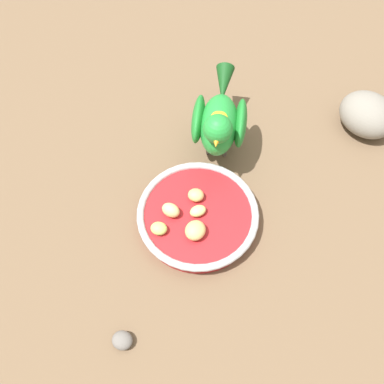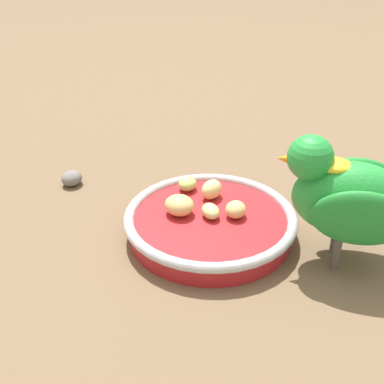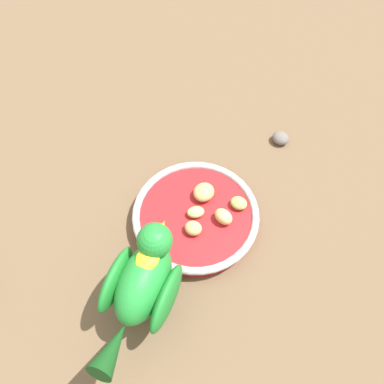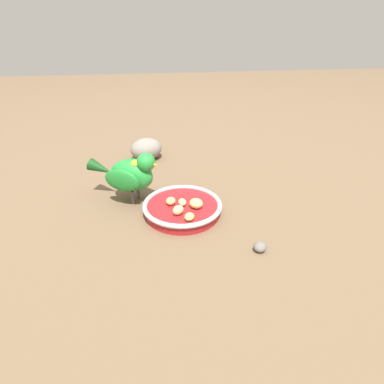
{
  "view_description": "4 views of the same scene",
  "coord_description": "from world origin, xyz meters",
  "px_view_note": "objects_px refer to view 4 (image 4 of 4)",
  "views": [
    {
      "loc": [
        -0.1,
        -0.27,
        0.6
      ],
      "look_at": [
        0.01,
        0.04,
        0.04
      ],
      "focal_mm": 39.28,
      "sensor_mm": 36.0,
      "label": 1
    },
    {
      "loc": [
        0.45,
        -0.13,
        0.32
      ],
      "look_at": [
        -0.02,
        -0.01,
        0.04
      ],
      "focal_mm": 46.86,
      "sensor_mm": 36.0,
      "label": 2
    },
    {
      "loc": [
        0.04,
        0.32,
        0.6
      ],
      "look_at": [
        0.01,
        -0.01,
        0.05
      ],
      "focal_mm": 41.22,
      "sensor_mm": 36.0,
      "label": 3
    },
    {
      "loc": [
        -0.66,
        0.07,
        0.43
      ],
      "look_at": [
        0.02,
        -0.02,
        0.05
      ],
      "focal_mm": 30.91,
      "sensor_mm": 36.0,
      "label": 4
    }
  ],
  "objects_px": {
    "apple_piece_2": "(196,203)",
    "rock_large": "(146,149)",
    "apple_piece_0": "(171,201)",
    "apple_piece_1": "(190,217)",
    "feeding_bowl": "(182,208)",
    "apple_piece_4": "(182,202)",
    "parrot": "(130,173)",
    "pebble_0": "(260,247)",
    "apple_piece_3": "(178,210)"
  },
  "relations": [
    {
      "from": "apple_piece_0",
      "to": "apple_piece_3",
      "type": "relative_size",
      "value": 0.88
    },
    {
      "from": "apple_piece_0",
      "to": "apple_piece_1",
      "type": "xyz_separation_m",
      "value": [
        -0.07,
        -0.04,
        -0.0
      ]
    },
    {
      "from": "apple_piece_4",
      "to": "apple_piece_0",
      "type": "bearing_deg",
      "value": 77.18
    },
    {
      "from": "apple_piece_0",
      "to": "apple_piece_2",
      "type": "distance_m",
      "value": 0.06
    },
    {
      "from": "apple_piece_4",
      "to": "pebble_0",
      "type": "distance_m",
      "value": 0.21
    },
    {
      "from": "apple_piece_1",
      "to": "parrot",
      "type": "distance_m",
      "value": 0.2
    },
    {
      "from": "apple_piece_2",
      "to": "rock_large",
      "type": "distance_m",
      "value": 0.38
    },
    {
      "from": "pebble_0",
      "to": "apple_piece_3",
      "type": "bearing_deg",
      "value": 52.4
    },
    {
      "from": "apple_piece_4",
      "to": "parrot",
      "type": "bearing_deg",
      "value": 56.89
    },
    {
      "from": "apple_piece_2",
      "to": "pebble_0",
      "type": "bearing_deg",
      "value": -142.3
    },
    {
      "from": "apple_piece_3",
      "to": "apple_piece_4",
      "type": "xyz_separation_m",
      "value": [
        0.04,
        -0.01,
        -0.0
      ]
    },
    {
      "from": "rock_large",
      "to": "apple_piece_2",
      "type": "bearing_deg",
      "value": -162.61
    },
    {
      "from": "apple_piece_0",
      "to": "parrot",
      "type": "height_order",
      "value": "parrot"
    },
    {
      "from": "apple_piece_2",
      "to": "rock_large",
      "type": "relative_size",
      "value": 0.33
    },
    {
      "from": "apple_piece_0",
      "to": "pebble_0",
      "type": "distance_m",
      "value": 0.24
    },
    {
      "from": "apple_piece_3",
      "to": "rock_large",
      "type": "distance_m",
      "value": 0.39
    },
    {
      "from": "apple_piece_3",
      "to": "rock_large",
      "type": "xyz_separation_m",
      "value": [
        0.39,
        0.07,
        -0.0
      ]
    },
    {
      "from": "feeding_bowl",
      "to": "apple_piece_3",
      "type": "bearing_deg",
      "value": 161.58
    },
    {
      "from": "apple_piece_4",
      "to": "pebble_0",
      "type": "height_order",
      "value": "apple_piece_4"
    },
    {
      "from": "apple_piece_1",
      "to": "apple_piece_4",
      "type": "distance_m",
      "value": 0.07
    },
    {
      "from": "feeding_bowl",
      "to": "apple_piece_0",
      "type": "bearing_deg",
      "value": 77.12
    },
    {
      "from": "parrot",
      "to": "apple_piece_4",
      "type": "bearing_deg",
      "value": -6.85
    },
    {
      "from": "apple_piece_1",
      "to": "apple_piece_4",
      "type": "height_order",
      "value": "apple_piece_1"
    },
    {
      "from": "apple_piece_0",
      "to": "apple_piece_3",
      "type": "bearing_deg",
      "value": -163.23
    },
    {
      "from": "apple_piece_0",
      "to": "apple_piece_3",
      "type": "xyz_separation_m",
      "value": [
        -0.05,
        -0.01,
        0.0
      ]
    },
    {
      "from": "apple_piece_3",
      "to": "parrot",
      "type": "bearing_deg",
      "value": 42.28
    },
    {
      "from": "feeding_bowl",
      "to": "apple_piece_2",
      "type": "xyz_separation_m",
      "value": [
        -0.02,
        -0.03,
        0.02
      ]
    },
    {
      "from": "apple_piece_1",
      "to": "pebble_0",
      "type": "bearing_deg",
      "value": -125.23
    },
    {
      "from": "feeding_bowl",
      "to": "apple_piece_0",
      "type": "distance_m",
      "value": 0.03
    },
    {
      "from": "apple_piece_0",
      "to": "pebble_0",
      "type": "height_order",
      "value": "apple_piece_0"
    },
    {
      "from": "feeding_bowl",
      "to": "pebble_0",
      "type": "height_order",
      "value": "feeding_bowl"
    },
    {
      "from": "feeding_bowl",
      "to": "parrot",
      "type": "height_order",
      "value": "parrot"
    },
    {
      "from": "feeding_bowl",
      "to": "rock_large",
      "type": "relative_size",
      "value": 1.87
    },
    {
      "from": "feeding_bowl",
      "to": "apple_piece_2",
      "type": "relative_size",
      "value": 5.73
    },
    {
      "from": "apple_piece_2",
      "to": "parrot",
      "type": "relative_size",
      "value": 0.18
    },
    {
      "from": "apple_piece_2",
      "to": "pebble_0",
      "type": "xyz_separation_m",
      "value": [
        -0.14,
        -0.11,
        -0.03
      ]
    },
    {
      "from": "apple_piece_3",
      "to": "pebble_0",
      "type": "height_order",
      "value": "apple_piece_3"
    },
    {
      "from": "apple_piece_2",
      "to": "rock_large",
      "type": "bearing_deg",
      "value": 17.39
    },
    {
      "from": "apple_piece_1",
      "to": "pebble_0",
      "type": "height_order",
      "value": "apple_piece_1"
    },
    {
      "from": "apple_piece_4",
      "to": "rock_large",
      "type": "bearing_deg",
      "value": 13.33
    },
    {
      "from": "apple_piece_3",
      "to": "parrot",
      "type": "xyz_separation_m",
      "value": [
        0.12,
        0.11,
        0.04
      ]
    },
    {
      "from": "apple_piece_1",
      "to": "feeding_bowl",
      "type": "bearing_deg",
      "value": 8.33
    },
    {
      "from": "feeding_bowl",
      "to": "rock_large",
      "type": "xyz_separation_m",
      "value": [
        0.35,
        0.08,
        0.02
      ]
    },
    {
      "from": "apple_piece_2",
      "to": "pebble_0",
      "type": "distance_m",
      "value": 0.18
    },
    {
      "from": "apple_piece_0",
      "to": "rock_large",
      "type": "height_order",
      "value": "rock_large"
    },
    {
      "from": "apple_piece_0",
      "to": "parrot",
      "type": "bearing_deg",
      "value": 52.26
    },
    {
      "from": "apple_piece_0",
      "to": "rock_large",
      "type": "xyz_separation_m",
      "value": [
        0.34,
        0.06,
        0.0
      ]
    },
    {
      "from": "apple_piece_1",
      "to": "apple_piece_2",
      "type": "bearing_deg",
      "value": -23.2
    },
    {
      "from": "apple_piece_3",
      "to": "pebble_0",
      "type": "xyz_separation_m",
      "value": [
        -0.12,
        -0.16,
        -0.03
      ]
    },
    {
      "from": "apple_piece_1",
      "to": "apple_piece_3",
      "type": "relative_size",
      "value": 0.88
    }
  ]
}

